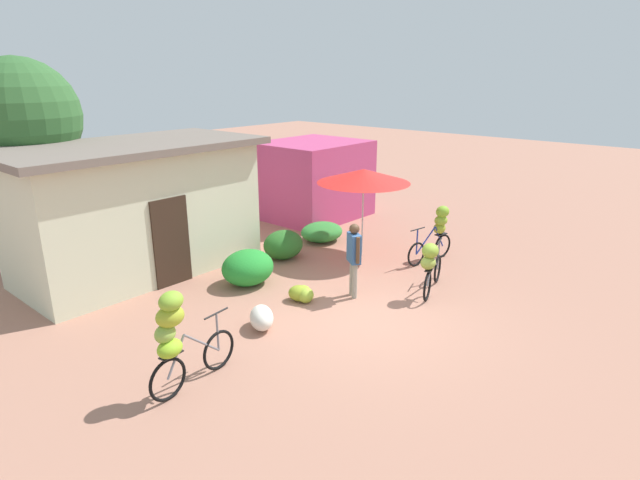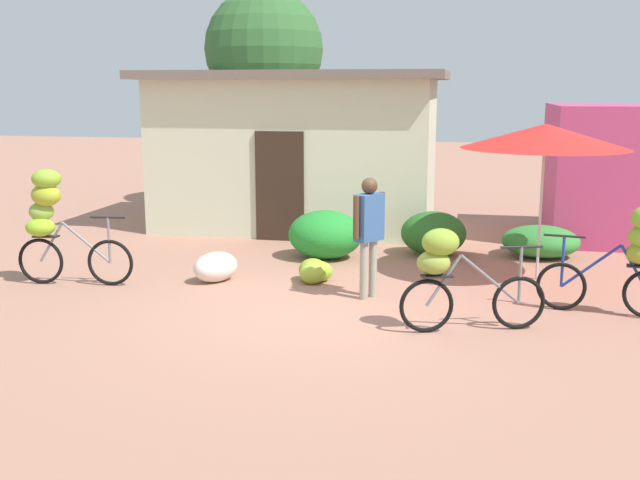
{
  "view_description": "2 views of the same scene",
  "coord_description": "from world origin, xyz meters",
  "px_view_note": "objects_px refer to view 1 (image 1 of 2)",
  "views": [
    {
      "loc": [
        -7.6,
        -5.4,
        4.61
      ],
      "look_at": [
        0.32,
        1.46,
        1.2
      ],
      "focal_mm": 29.14,
      "sensor_mm": 36.0,
      "label": 1
    },
    {
      "loc": [
        1.89,
        -8.86,
        2.79
      ],
      "look_at": [
        -0.06,
        0.82,
        0.76
      ],
      "focal_mm": 42.0,
      "sensor_mm": 36.0,
      "label": 2
    }
  ],
  "objects_px": {
    "person_vendor": "(354,253)",
    "market_umbrella": "(364,176)",
    "produce_sack": "(262,318)",
    "tree_behind_building": "(21,117)",
    "shop_pink": "(313,179)",
    "bicycle_near_pile": "(431,263)",
    "building_low": "(136,208)",
    "bicycle_leftmost": "(176,334)",
    "banana_pile_on_ground": "(302,294)",
    "bicycle_center_loaded": "(437,229)"
  },
  "relations": [
    {
      "from": "building_low",
      "to": "bicycle_near_pile",
      "type": "bearing_deg",
      "value": -61.88
    },
    {
      "from": "building_low",
      "to": "banana_pile_on_ground",
      "type": "bearing_deg",
      "value": -73.44
    },
    {
      "from": "bicycle_leftmost",
      "to": "bicycle_center_loaded",
      "type": "bearing_deg",
      "value": -0.03
    },
    {
      "from": "banana_pile_on_ground",
      "to": "person_vendor",
      "type": "xyz_separation_m",
      "value": [
        0.88,
        -0.68,
        0.83
      ]
    },
    {
      "from": "produce_sack",
      "to": "bicycle_center_loaded",
      "type": "bearing_deg",
      "value": -6.14
    },
    {
      "from": "shop_pink",
      "to": "banana_pile_on_ground",
      "type": "xyz_separation_m",
      "value": [
        -5.21,
        -4.33,
        -1.07
      ]
    },
    {
      "from": "shop_pink",
      "to": "bicycle_leftmost",
      "type": "xyz_separation_m",
      "value": [
        -8.82,
        -5.19,
        -0.25
      ]
    },
    {
      "from": "building_low",
      "to": "tree_behind_building",
      "type": "xyz_separation_m",
      "value": [
        -1.3,
        2.41,
        2.04
      ]
    },
    {
      "from": "person_vendor",
      "to": "shop_pink",
      "type": "bearing_deg",
      "value": 49.14
    },
    {
      "from": "tree_behind_building",
      "to": "bicycle_center_loaded",
      "type": "xyz_separation_m",
      "value": [
        6.65,
        -7.42,
        -2.8
      ]
    },
    {
      "from": "building_low",
      "to": "tree_behind_building",
      "type": "height_order",
      "value": "tree_behind_building"
    },
    {
      "from": "produce_sack",
      "to": "tree_behind_building",
      "type": "bearing_deg",
      "value": 99.37
    },
    {
      "from": "shop_pink",
      "to": "banana_pile_on_ground",
      "type": "bearing_deg",
      "value": -140.26
    },
    {
      "from": "tree_behind_building",
      "to": "produce_sack",
      "type": "relative_size",
      "value": 7.09
    },
    {
      "from": "market_umbrella",
      "to": "bicycle_center_loaded",
      "type": "xyz_separation_m",
      "value": [
        0.93,
        -1.67,
        -1.29
      ]
    },
    {
      "from": "building_low",
      "to": "banana_pile_on_ground",
      "type": "relative_size",
      "value": 8.98
    },
    {
      "from": "bicycle_leftmost",
      "to": "person_vendor",
      "type": "bearing_deg",
      "value": 2.35
    },
    {
      "from": "building_low",
      "to": "person_vendor",
      "type": "xyz_separation_m",
      "value": [
        2.11,
        -4.82,
        -0.57
      ]
    },
    {
      "from": "tree_behind_building",
      "to": "bicycle_leftmost",
      "type": "distance_m",
      "value": 7.93
    },
    {
      "from": "banana_pile_on_ground",
      "to": "produce_sack",
      "type": "distance_m",
      "value": 1.44
    },
    {
      "from": "building_low",
      "to": "bicycle_center_loaded",
      "type": "bearing_deg",
      "value": -43.12
    },
    {
      "from": "building_low",
      "to": "tree_behind_building",
      "type": "distance_m",
      "value": 3.42
    },
    {
      "from": "shop_pink",
      "to": "produce_sack",
      "type": "height_order",
      "value": "shop_pink"
    },
    {
      "from": "building_low",
      "to": "bicycle_leftmost",
      "type": "height_order",
      "value": "building_low"
    },
    {
      "from": "shop_pink",
      "to": "person_vendor",
      "type": "bearing_deg",
      "value": -130.86
    },
    {
      "from": "bicycle_center_loaded",
      "to": "banana_pile_on_ground",
      "type": "distance_m",
      "value": 4.25
    },
    {
      "from": "bicycle_near_pile",
      "to": "produce_sack",
      "type": "bearing_deg",
      "value": 154.64
    },
    {
      "from": "building_low",
      "to": "bicycle_near_pile",
      "type": "height_order",
      "value": "building_low"
    },
    {
      "from": "building_low",
      "to": "shop_pink",
      "type": "distance_m",
      "value": 6.45
    },
    {
      "from": "bicycle_leftmost",
      "to": "bicycle_near_pile",
      "type": "bearing_deg",
      "value": -10.33
    },
    {
      "from": "bicycle_leftmost",
      "to": "bicycle_center_loaded",
      "type": "xyz_separation_m",
      "value": [
        7.72,
        -0.0,
        -0.18
      ]
    },
    {
      "from": "tree_behind_building",
      "to": "person_vendor",
      "type": "distance_m",
      "value": 8.41
    },
    {
      "from": "bicycle_near_pile",
      "to": "banana_pile_on_ground",
      "type": "distance_m",
      "value": 2.8
    },
    {
      "from": "building_low",
      "to": "person_vendor",
      "type": "distance_m",
      "value": 5.29
    },
    {
      "from": "building_low",
      "to": "produce_sack",
      "type": "bearing_deg",
      "value": -92.32
    },
    {
      "from": "bicycle_center_loaded",
      "to": "person_vendor",
      "type": "xyz_separation_m",
      "value": [
        -3.24,
        0.19,
        0.19
      ]
    },
    {
      "from": "bicycle_leftmost",
      "to": "produce_sack",
      "type": "bearing_deg",
      "value": 15.02
    },
    {
      "from": "bicycle_leftmost",
      "to": "bicycle_near_pile",
      "type": "relative_size",
      "value": 1.01
    },
    {
      "from": "shop_pink",
      "to": "building_low",
      "type": "bearing_deg",
      "value": -178.33
    },
    {
      "from": "market_umbrella",
      "to": "bicycle_near_pile",
      "type": "xyz_separation_m",
      "value": [
        -1.2,
        -2.68,
        -1.35
      ]
    },
    {
      "from": "banana_pile_on_ground",
      "to": "person_vendor",
      "type": "height_order",
      "value": "person_vendor"
    },
    {
      "from": "tree_behind_building",
      "to": "shop_pink",
      "type": "bearing_deg",
      "value": -16.0
    },
    {
      "from": "bicycle_near_pile",
      "to": "bicycle_center_loaded",
      "type": "xyz_separation_m",
      "value": [
        2.13,
        1.02,
        0.06
      ]
    },
    {
      "from": "building_low",
      "to": "market_umbrella",
      "type": "distance_m",
      "value": 5.56
    },
    {
      "from": "tree_behind_building",
      "to": "bicycle_near_pile",
      "type": "height_order",
      "value": "tree_behind_building"
    },
    {
      "from": "market_umbrella",
      "to": "bicycle_leftmost",
      "type": "relative_size",
      "value": 1.41
    },
    {
      "from": "bicycle_leftmost",
      "to": "bicycle_center_loaded",
      "type": "relative_size",
      "value": 1.04
    },
    {
      "from": "person_vendor",
      "to": "market_umbrella",
      "type": "bearing_deg",
      "value": 32.67
    },
    {
      "from": "market_umbrella",
      "to": "shop_pink",
      "type": "bearing_deg",
      "value": 60.14
    },
    {
      "from": "building_low",
      "to": "market_umbrella",
      "type": "relative_size",
      "value": 2.45
    }
  ]
}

